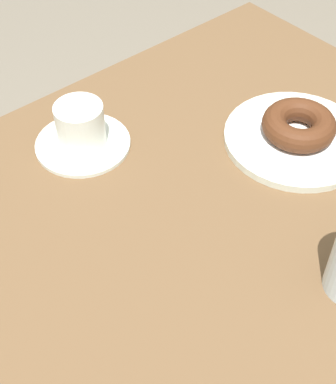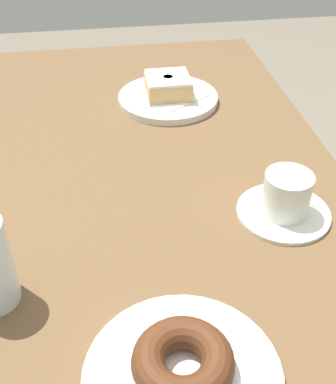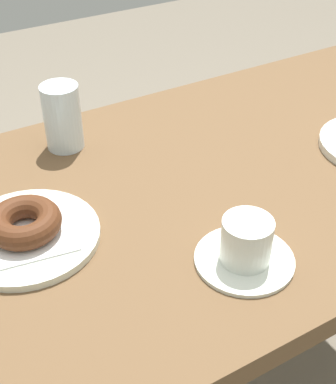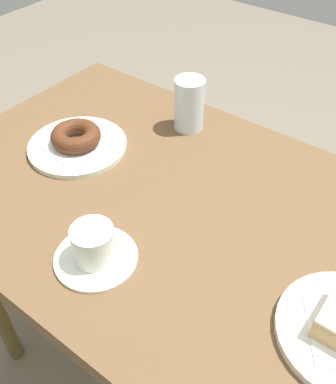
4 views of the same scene
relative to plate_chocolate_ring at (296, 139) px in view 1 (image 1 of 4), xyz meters
name	(u,v)px [view 1 (image 1 of 4)]	position (x,y,z in m)	size (l,w,h in m)	color
table	(103,295)	(0.37, -0.01, -0.08)	(1.28, 0.69, 0.77)	brown
plate_chocolate_ring	(296,139)	(0.00, 0.00, 0.00)	(0.23, 0.23, 0.01)	silver
napkin_chocolate_ring	(297,135)	(0.00, 0.00, 0.01)	(0.14, 0.14, 0.00)	white
donut_chocolate_ring	(299,125)	(0.00, 0.00, 0.03)	(0.11, 0.11, 0.04)	#4D2815
coffee_cup	(81,130)	(0.26, -0.21, 0.03)	(0.15, 0.15, 0.08)	silver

